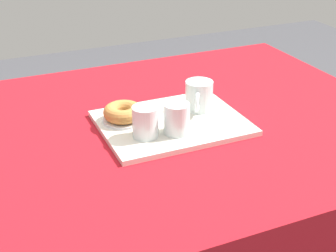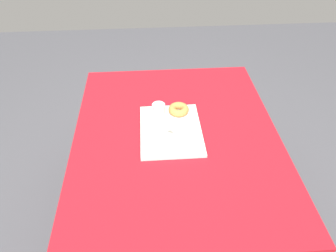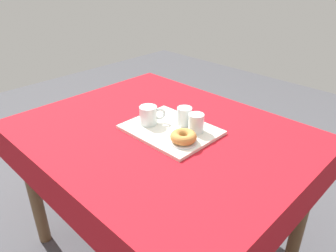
# 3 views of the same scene
# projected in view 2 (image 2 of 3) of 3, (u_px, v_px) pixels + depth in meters

# --- Properties ---
(ground_plane) EXTENTS (6.00, 6.00, 0.00)m
(ground_plane) POSITION_uv_depth(u_px,v_px,m) (174.00, 219.00, 2.00)
(ground_plane) COLOR #47474C
(dining_table) EXTENTS (1.25, 1.01, 0.75)m
(dining_table) POSITION_uv_depth(u_px,v_px,m) (176.00, 149.00, 1.57)
(dining_table) COLOR #A8141E
(dining_table) RESTS_ON ground
(serving_tray) EXTENTS (0.38, 0.30, 0.01)m
(serving_tray) POSITION_uv_depth(u_px,v_px,m) (171.00, 130.00, 1.53)
(serving_tray) COLOR silver
(serving_tray) RESTS_ON dining_table
(tea_mug_left) EXTENTS (0.09, 0.11, 0.08)m
(tea_mug_left) POSITION_uv_depth(u_px,v_px,m) (180.00, 137.00, 1.43)
(tea_mug_left) COLOR silver
(tea_mug_left) RESTS_ON serving_tray
(water_glass_near) EXTENTS (0.07, 0.07, 0.08)m
(water_glass_near) POSITION_uv_depth(u_px,v_px,m) (159.00, 112.00, 1.57)
(water_glass_near) COLOR silver
(water_glass_near) RESTS_ON serving_tray
(water_glass_far) EXTENTS (0.07, 0.07, 0.08)m
(water_glass_far) POSITION_uv_depth(u_px,v_px,m) (157.00, 122.00, 1.51)
(water_glass_far) COLOR silver
(water_glass_far) RESTS_ON serving_tray
(donut_plate_left) EXTENTS (0.11, 0.11, 0.01)m
(donut_plate_left) POSITION_uv_depth(u_px,v_px,m) (179.00, 113.00, 1.62)
(donut_plate_left) COLOR silver
(donut_plate_left) RESTS_ON serving_tray
(sugar_donut_left) EXTENTS (0.11, 0.11, 0.04)m
(sugar_donut_left) POSITION_uv_depth(u_px,v_px,m) (179.00, 109.00, 1.60)
(sugar_donut_left) COLOR #BC7F3D
(sugar_donut_left) RESTS_ON donut_plate_left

